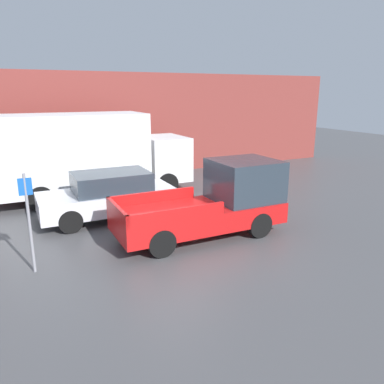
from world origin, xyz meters
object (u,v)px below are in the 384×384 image
Objects in this scene: pickup_truck at (216,201)px; delivery_truck at (84,153)px; car at (109,195)px; parking_sign at (29,218)px.

pickup_truck is 6.60m from delivery_truck.
delivery_truck reaches higher than pickup_truck.
delivery_truck reaches higher than car.
car is 3.29m from delivery_truck.
car is at bearing -86.66° from delivery_truck.
delivery_truck is (-2.73, 5.96, 0.79)m from pickup_truck.
pickup_truck is 1.11× the size of car.
delivery_truck is (-0.18, 3.14, 0.98)m from car.
parking_sign is (-2.64, -3.14, 0.55)m from car.
car is (-2.54, 2.82, -0.19)m from pickup_truck.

